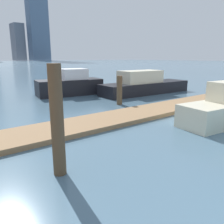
% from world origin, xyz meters
% --- Properties ---
extents(floating_dock, '(15.62, 2.00, 0.18)m').
position_xyz_m(floating_dock, '(4.31, 9.64, 0.09)').
color(floating_dock, '#93704C').
rests_on(floating_dock, ground_plane).
extents(dock_piling_0, '(0.32, 0.32, 1.66)m').
position_xyz_m(dock_piling_0, '(4.94, 12.15, 0.83)').
color(dock_piling_0, brown).
rests_on(dock_piling_0, ground_plane).
extents(dock_piling_2, '(0.30, 0.30, 2.58)m').
position_xyz_m(dock_piling_2, '(-1.29, 6.76, 1.29)').
color(dock_piling_2, brown).
rests_on(dock_piling_2, ground_plane).
extents(moored_boat_0, '(7.53, 2.30, 1.73)m').
position_xyz_m(moored_boat_0, '(9.05, 14.21, 0.65)').
color(moored_boat_0, black).
rests_on(moored_boat_0, ground_plane).
extents(moored_boat_3, '(4.84, 2.51, 1.87)m').
position_xyz_m(moored_boat_3, '(4.30, 17.02, 0.72)').
color(moored_boat_3, black).
rests_on(moored_boat_3, ground_plane).
extents(skyline_tower_5, '(7.78, 11.31, 26.17)m').
position_xyz_m(skyline_tower_5, '(48.05, 183.14, 13.09)').
color(skyline_tower_5, slate).
rests_on(skyline_tower_5, ground_plane).
extents(skyline_tower_6, '(14.04, 9.85, 77.30)m').
position_xyz_m(skyline_tower_6, '(61.24, 176.27, 38.65)').
color(skyline_tower_6, slate).
rests_on(skyline_tower_6, ground_plane).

